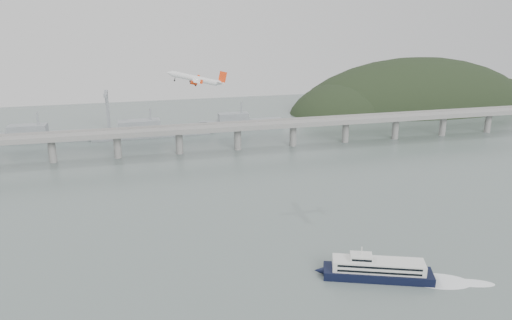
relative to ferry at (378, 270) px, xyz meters
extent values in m
plane|color=slate|center=(-38.08, 22.93, -4.15)|extent=(900.00, 900.00, 0.00)
cube|color=gray|center=(-38.08, 222.93, 15.85)|extent=(800.00, 22.00, 2.20)
cube|color=gray|center=(-38.08, 212.43, 17.85)|extent=(800.00, 0.60, 1.80)
cube|color=gray|center=(-38.08, 233.43, 17.85)|extent=(800.00, 0.60, 1.80)
cylinder|color=gray|center=(-168.08, 222.93, 5.35)|extent=(6.00, 6.00, 21.00)
cylinder|color=gray|center=(-118.08, 222.93, 5.35)|extent=(6.00, 6.00, 21.00)
cylinder|color=gray|center=(-68.08, 222.93, 5.35)|extent=(6.00, 6.00, 21.00)
cylinder|color=gray|center=(-18.08, 222.93, 5.35)|extent=(6.00, 6.00, 21.00)
cylinder|color=gray|center=(31.92, 222.93, 5.35)|extent=(6.00, 6.00, 21.00)
cylinder|color=gray|center=(81.92, 222.93, 5.35)|extent=(6.00, 6.00, 21.00)
cylinder|color=gray|center=(131.92, 222.93, 5.35)|extent=(6.00, 6.00, 21.00)
cylinder|color=gray|center=(181.92, 222.93, 5.35)|extent=(6.00, 6.00, 21.00)
cylinder|color=gray|center=(231.92, 222.93, 5.35)|extent=(6.00, 6.00, 21.00)
ellipsoid|color=black|center=(231.92, 352.93, -22.15)|extent=(320.00, 150.00, 156.00)
ellipsoid|color=black|center=(136.92, 342.93, -16.15)|extent=(140.00, 110.00, 96.00)
ellipsoid|color=black|center=(321.92, 362.93, -29.15)|extent=(220.00, 140.00, 120.00)
cube|color=gray|center=(-188.08, 292.93, -0.15)|extent=(95.67, 20.15, 8.00)
cube|color=gray|center=(-197.58, 292.93, 7.85)|extent=(33.90, 15.02, 8.00)
cylinder|color=gray|center=(-188.08, 292.93, 15.85)|extent=(1.60, 1.60, 14.00)
cube|color=gray|center=(-88.08, 287.93, -0.15)|extent=(110.55, 21.43, 8.00)
cube|color=gray|center=(-99.08, 287.93, 7.85)|extent=(39.01, 16.73, 8.00)
cylinder|color=gray|center=(-88.08, 287.93, 15.85)|extent=(1.60, 1.60, 14.00)
cube|color=gray|center=(1.92, 297.93, -0.15)|extent=(85.00, 13.60, 8.00)
cube|color=gray|center=(-6.58, 297.93, 7.85)|extent=(29.75, 11.90, 8.00)
cylinder|color=gray|center=(1.92, 297.93, 15.85)|extent=(1.60, 1.60, 14.00)
cube|color=gray|center=(-128.08, 322.93, 15.85)|extent=(3.00, 3.00, 40.00)
cube|color=gray|center=(-128.08, 312.93, 33.85)|extent=(3.00, 28.00, 3.00)
cube|color=black|center=(0.00, 0.00, -2.18)|extent=(50.23, 28.38, 3.94)
cone|color=black|center=(-24.88, 9.36, -2.18)|extent=(5.99, 5.42, 3.94)
cube|color=silver|center=(0.00, 0.00, 2.25)|extent=(42.17, 23.77, 4.92)
cube|color=black|center=(-1.75, -4.65, 3.53)|extent=(35.07, 13.31, 0.98)
cube|color=black|center=(-1.75, -4.65, 1.16)|extent=(35.07, 13.31, 0.98)
cube|color=black|center=(1.75, 4.65, 3.53)|extent=(35.07, 13.31, 0.98)
cube|color=black|center=(1.75, 4.65, 1.16)|extent=(35.07, 13.31, 0.98)
cube|color=silver|center=(-7.37, 2.77, 5.99)|extent=(11.64, 9.92, 2.56)
cube|color=black|center=(-8.60, -0.50, 5.99)|extent=(8.34, 3.23, 0.98)
cylinder|color=silver|center=(-7.37, 2.77, 9.14)|extent=(0.63, 0.63, 3.94)
ellipsoid|color=white|center=(25.80, -9.70, -4.10)|extent=(31.53, 23.25, 0.20)
ellipsoid|color=white|center=(38.70, -14.55, -4.10)|extent=(22.40, 14.12, 0.20)
cylinder|color=white|center=(-66.61, 112.63, 74.11)|extent=(27.10, 7.34, 9.58)
cone|color=white|center=(-81.46, 114.04, 77.65)|extent=(4.98, 4.04, 4.28)
cone|color=white|center=(-51.19, 111.20, 70.93)|extent=(5.60, 3.71, 4.50)
cube|color=white|center=(-65.91, 112.52, 72.96)|extent=(7.39, 32.86, 3.09)
cube|color=white|center=(-51.96, 111.31, 71.80)|extent=(3.97, 11.73, 1.53)
cube|color=#EB3910|center=(-50.29, 111.32, 74.65)|extent=(5.66, 0.92, 7.06)
cylinder|color=#EB3910|center=(-67.18, 117.85, 71.72)|extent=(4.70, 2.80, 3.10)
cylinder|color=black|center=(-69.13, 118.03, 72.18)|extent=(1.06, 2.26, 2.23)
cube|color=white|center=(-66.96, 117.88, 72.65)|extent=(2.61, 0.49, 1.68)
cylinder|color=#EB3910|center=(-68.05, 107.36, 72.26)|extent=(4.70, 2.80, 3.10)
cylinder|color=black|center=(-69.99, 107.55, 72.72)|extent=(1.06, 2.26, 2.23)
cube|color=white|center=(-67.82, 107.39, 73.19)|extent=(2.61, 0.49, 1.68)
cylinder|color=black|center=(-66.11, 114.94, 71.16)|extent=(0.90, 0.44, 2.33)
cylinder|color=black|center=(-66.36, 114.91, 70.13)|extent=(1.30, 0.51, 1.29)
cylinder|color=black|center=(-66.52, 109.99, 71.41)|extent=(0.90, 0.44, 2.33)
cylinder|color=black|center=(-66.76, 109.95, 70.39)|extent=(1.30, 0.51, 1.29)
cylinder|color=black|center=(-78.37, 113.60, 74.16)|extent=(0.90, 0.44, 2.33)
cylinder|color=black|center=(-78.62, 113.57, 73.14)|extent=(1.30, 0.51, 1.29)
cube|color=#EB3910|center=(-62.45, 128.58, 72.80)|extent=(2.04, 0.40, 2.60)
cube|color=#EB3910|center=(-65.12, 96.17, 74.46)|extent=(2.04, 0.40, 2.60)
camera|label=1|loc=(-103.39, -183.00, 116.17)|focal=35.00mm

